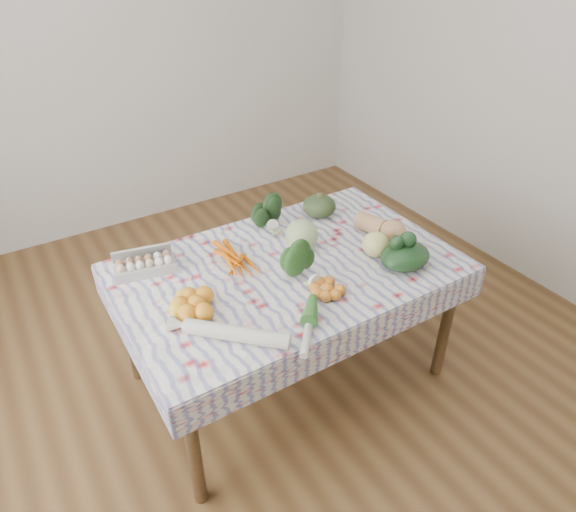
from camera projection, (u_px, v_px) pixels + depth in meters
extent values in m
plane|color=brown|center=(288.00, 373.00, 2.98)|extent=(4.50, 4.50, 0.00)
cube|color=silver|center=(127.00, 48.00, 3.79)|extent=(4.00, 0.04, 2.80)
cube|color=brown|center=(288.00, 271.00, 2.57)|extent=(1.60, 1.00, 0.04)
cylinder|color=brown|center=(194.00, 450.00, 2.14)|extent=(0.06, 0.06, 0.71)
cylinder|color=brown|center=(446.00, 325.00, 2.80)|extent=(0.06, 0.06, 0.71)
cylinder|color=brown|center=(129.00, 330.00, 2.77)|extent=(0.06, 0.06, 0.71)
cylinder|color=brown|center=(347.00, 250.00, 3.42)|extent=(0.06, 0.06, 0.71)
cube|color=white|center=(288.00, 267.00, 2.56)|extent=(1.66, 1.06, 0.01)
cube|color=#AFB0AA|center=(145.00, 267.00, 2.48)|extent=(0.31, 0.17, 0.08)
cube|color=orange|center=(234.00, 259.00, 2.57)|extent=(0.32, 0.31, 0.05)
ellipsoid|color=#1A3616|center=(270.00, 215.00, 2.83)|extent=(0.20, 0.19, 0.15)
ellipsoid|color=#354A25|center=(319.00, 206.00, 2.95)|extent=(0.19, 0.19, 0.12)
sphere|color=#A5BF7D|center=(302.00, 235.00, 2.64)|extent=(0.22, 0.22, 0.17)
ellipsoid|color=tan|center=(381.00, 225.00, 2.76)|extent=(0.20, 0.31, 0.13)
cube|color=orange|center=(196.00, 304.00, 2.23)|extent=(0.36, 0.36, 0.09)
ellipsoid|color=#25521D|center=(307.00, 272.00, 2.40)|extent=(0.19, 0.19, 0.12)
cube|color=orange|center=(327.00, 288.00, 2.36)|extent=(0.20, 0.20, 0.06)
sphere|color=#EEE980|center=(375.00, 244.00, 2.60)|extent=(0.17, 0.17, 0.13)
ellipsoid|color=black|center=(405.00, 256.00, 2.52)|extent=(0.28, 0.24, 0.12)
cylinder|color=silver|center=(236.00, 334.00, 2.09)|extent=(0.38, 0.38, 0.07)
cylinder|color=beige|center=(309.00, 327.00, 2.15)|extent=(0.25, 0.28, 0.04)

